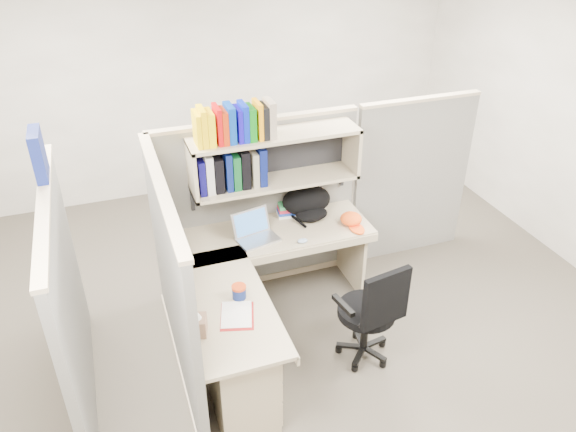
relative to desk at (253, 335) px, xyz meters
name	(u,v)px	position (x,y,z in m)	size (l,w,h in m)	color
ground	(292,341)	(0.41, 0.29, -0.44)	(6.00, 6.00, 0.00)	#3C352E
room_shell	(293,165)	(0.41, 0.29, 1.18)	(6.00, 6.00, 6.00)	#A7A297
cubicle	(230,229)	(0.04, 0.74, 0.47)	(3.79, 1.84, 1.95)	slate
desk	(253,335)	(0.00, 0.00, 0.00)	(1.74, 1.75, 0.73)	#9B906E
laptop	(257,228)	(0.28, 0.77, 0.41)	(0.33, 0.33, 0.24)	#B2B2B7
backpack	(309,203)	(0.82, 1.00, 0.42)	(0.44, 0.34, 0.26)	black
orange_cap	(351,219)	(1.12, 0.75, 0.34)	(0.19, 0.22, 0.10)	#FF5516
snack_canister	(239,292)	(-0.06, 0.10, 0.34)	(0.10, 0.10, 0.10)	navy
tissue_box	(196,321)	(-0.42, -0.16, 0.39)	(0.13, 0.13, 0.20)	#8C684F
mouse	(303,241)	(0.62, 0.62, 0.31)	(0.09, 0.06, 0.03)	#8FAACB
paper_cup	(259,217)	(0.37, 1.05, 0.34)	(0.07, 0.07, 0.11)	white
book_stack	(285,208)	(0.64, 1.12, 0.34)	(0.16, 0.21, 0.10)	gray
loose_paper	(236,314)	(-0.13, -0.07, 0.29)	(0.21, 0.28, 0.00)	white
task_chair	(368,326)	(0.90, -0.09, -0.11)	(0.52, 0.48, 0.94)	black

